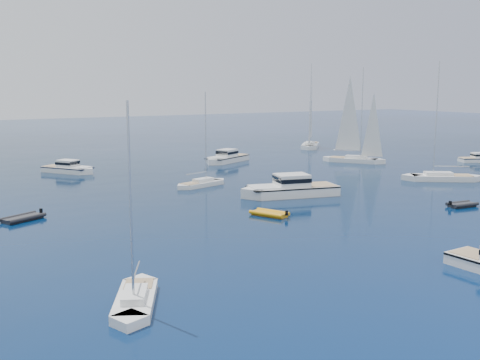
# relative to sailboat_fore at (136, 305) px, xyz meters

# --- Properties ---
(ground) EXTENTS (400.00, 400.00, 0.00)m
(ground) POSITION_rel_sailboat_fore_xyz_m (25.10, -1.38, 0.00)
(ground) COLOR navy
(ground) RESTS_ON ground
(motor_cruiser_centre) EXTENTS (12.74, 6.56, 3.20)m
(motor_cruiser_centre) POSITION_rel_sailboat_fore_xyz_m (26.86, 21.84, 0.00)
(motor_cruiser_centre) COLOR silver
(motor_cruiser_centre) RESTS_ON ground
(motor_cruiser_far_r) EXTENTS (7.70, 5.15, 1.95)m
(motor_cruiser_far_r) POSITION_rel_sailboat_fore_xyz_m (71.54, 29.55, 0.00)
(motor_cruiser_far_r) COLOR white
(motor_cruiser_far_r) RESTS_ON ground
(motor_cruiser_distant) EXTENTS (10.65, 7.34, 2.71)m
(motor_cruiser_distant) POSITION_rel_sailboat_fore_xyz_m (35.29, 50.99, 0.00)
(motor_cruiser_distant) COLOR silver
(motor_cruiser_distant) RESTS_ON ground
(motor_cruiser_horizon) EXTENTS (7.36, 9.09, 2.38)m
(motor_cruiser_horizon) POSITION_rel_sailboat_fore_xyz_m (9.95, 52.76, 0.00)
(motor_cruiser_horizon) COLOR white
(motor_cruiser_horizon) RESTS_ON ground
(sailboat_fore) EXTENTS (5.63, 8.27, 12.05)m
(sailboat_fore) POSITION_rel_sailboat_fore_xyz_m (0.00, 0.00, 0.00)
(sailboat_fore) COLOR white
(sailboat_fore) RESTS_ON ground
(sailboat_mid_r) EXTENTS (10.66, 8.66, 16.18)m
(sailboat_mid_r) POSITION_rel_sailboat_fore_xyz_m (50.53, 20.10, 0.00)
(sailboat_mid_r) COLOR silver
(sailboat_mid_r) RESTS_ON ground
(sailboat_centre) EXTENTS (8.53, 4.31, 12.13)m
(sailboat_centre) POSITION_rel_sailboat_fore_xyz_m (21.24, 32.84, 0.00)
(sailboat_centre) COLOR silver
(sailboat_centre) RESTS_ON ground
(sailboat_sails_r) EXTENTS (8.51, 10.53, 15.96)m
(sailboat_sails_r) POSITION_rel_sailboat_fore_xyz_m (53.19, 39.98, 0.00)
(sailboat_sails_r) COLOR white
(sailboat_sails_r) RESTS_ON ground
(sailboat_sails_far) EXTENTS (10.35, 10.82, 17.48)m
(sailboat_sails_far) POSITION_rel_sailboat_fore_xyz_m (61.37, 61.83, 0.00)
(sailboat_sails_far) COLOR white
(sailboat_sails_far) RESTS_ON ground
(tender_yellow) EXTENTS (3.45, 4.35, 0.95)m
(tender_yellow) POSITION_rel_sailboat_fore_xyz_m (19.24, 14.72, 0.00)
(tender_yellow) COLOR orange
(tender_yellow) RESTS_ON ground
(tender_grey_near) EXTENTS (3.50, 2.22, 0.95)m
(tender_grey_near) POSITION_rel_sailboat_fore_xyz_m (38.75, 7.82, 0.00)
(tender_grey_near) COLOR black
(tender_grey_near) RESTS_ON ground
(tender_grey_far) EXTENTS (4.71, 3.83, 0.95)m
(tender_grey_far) POSITION_rel_sailboat_fore_xyz_m (-1.51, 25.14, 0.00)
(tender_grey_far) COLOR black
(tender_grey_far) RESTS_ON ground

